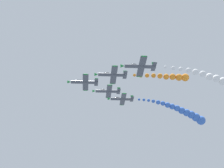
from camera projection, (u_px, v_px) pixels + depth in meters
name	position (u px, v px, depth m)	size (l,w,h in m)	color
airplane_lead	(84.00, 82.00, 104.86)	(9.19, 10.35, 3.46)	#474C56
airplane_left_inner	(112.00, 75.00, 98.26)	(9.19, 10.35, 3.46)	#474C56
smoke_trail_left_inner	(172.00, 77.00, 99.15)	(2.54, 17.93, 2.51)	orange
airplane_right_inner	(107.00, 91.00, 114.80)	(9.35, 10.35, 3.19)	#474C56
airplane_left_outer	(140.00, 66.00, 89.84)	(9.17, 10.35, 3.49)	#474C56
smoke_trail_left_outer	(215.00, 79.00, 94.35)	(7.17, 23.06, 5.04)	white
airplane_right_outer	(122.00, 99.00, 123.47)	(9.32, 10.35, 3.24)	#474C56
smoke_trail_right_outer	(186.00, 113.00, 124.06)	(3.59, 26.96, 10.29)	blue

